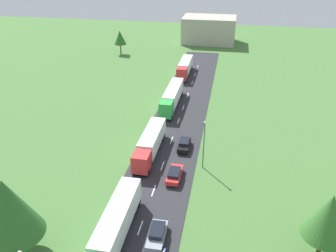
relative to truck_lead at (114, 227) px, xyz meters
The scene contains 14 objects.
road 9.97m from the truck_lead, 76.69° to the left, with size 10.00×140.00×0.06m, color #2B2B30.
lane_marking_centre 6.71m from the truck_lead, 69.37° to the left, with size 0.16×120.85×0.01m.
truck_lead is the anchor object (origin of this frame).
truck_second 18.71m from the truck_lead, 91.12° to the left, with size 2.58×13.03×3.44m.
truck_third 37.85m from the truck_lead, 90.37° to the left, with size 2.56×14.99×3.56m.
truck_fourth 57.65m from the truck_lead, 90.39° to the left, with size 2.50×12.72×3.56m.
car_second 4.91m from the truck_lead, 13.00° to the left, with size 1.95×4.52×1.56m.
car_third 13.68m from the truck_lead, 70.22° to the left, with size 1.98×4.60×1.46m.
car_fourth 21.90m from the truck_lead, 77.39° to the left, with size 1.85×4.33×1.46m.
lamppost_second 18.57m from the truck_lead, 63.30° to the left, with size 0.36×0.36×7.87m.
tree_maple 22.53m from the truck_lead, ahead, with size 4.75×4.75×8.30m.
tree_pine 76.59m from the truck_lead, 107.20° to the left, with size 3.70×3.70×7.14m.
tree_elm 11.08m from the truck_lead, 160.11° to the right, with size 6.28×6.28×9.80m.
distant_building 92.93m from the truck_lead, 88.28° to the left, with size 17.73×12.04×8.59m, color #B2A899.
Camera 1 is at (8.88, -11.66, 29.78)m, focal length 36.58 mm.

